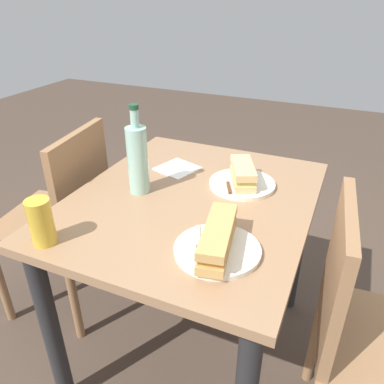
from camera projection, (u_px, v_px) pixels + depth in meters
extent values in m
plane|color=#47382D|center=(192.00, 344.00, 1.62)|extent=(8.00, 8.00, 0.00)
cube|color=#997251|center=(192.00, 201.00, 1.28)|extent=(0.93, 0.78, 0.03)
cylinder|color=#262628|center=(297.00, 245.00, 1.66)|extent=(0.06, 0.06, 0.70)
cylinder|color=#262628|center=(52.00, 332.00, 1.25)|extent=(0.06, 0.06, 0.70)
cylinder|color=#262628|center=(164.00, 213.00, 1.89)|extent=(0.06, 0.06, 0.70)
cube|color=#936B47|center=(51.00, 219.00, 1.63)|extent=(0.45, 0.45, 0.02)
cube|color=#936B47|center=(82.00, 181.00, 1.49)|extent=(0.38, 0.08, 0.40)
cylinder|color=#936B47|center=(49.00, 234.00, 1.94)|extent=(0.04, 0.04, 0.45)
cylinder|color=#936B47|center=(0.00, 280.00, 1.64)|extent=(0.04, 0.04, 0.45)
cylinder|color=#936B47|center=(113.00, 246.00, 1.86)|extent=(0.04, 0.04, 0.45)
cylinder|color=#936B47|center=(73.00, 297.00, 1.55)|extent=(0.04, 0.04, 0.45)
cube|color=#936B47|center=(336.00, 274.00, 1.01)|extent=(0.38, 0.06, 0.40)
cylinder|color=#936B47|center=(315.00, 337.00, 1.37)|extent=(0.04, 0.04, 0.45)
cylinder|color=silver|center=(217.00, 250.00, 1.01)|extent=(0.23, 0.23, 0.01)
cube|color=tan|center=(218.00, 244.00, 1.00)|extent=(0.25, 0.11, 0.02)
cube|color=#CC8438|center=(218.00, 237.00, 0.99)|extent=(0.23, 0.10, 0.02)
cube|color=tan|center=(218.00, 230.00, 0.98)|extent=(0.25, 0.11, 0.02)
cube|color=silver|center=(198.00, 236.00, 1.05)|extent=(0.10, 0.05, 0.00)
cube|color=#59331E|center=(198.00, 255.00, 0.97)|extent=(0.08, 0.04, 0.01)
cylinder|color=silver|center=(242.00, 184.00, 1.34)|extent=(0.23, 0.23, 0.01)
cube|color=#DBB77A|center=(242.00, 179.00, 1.33)|extent=(0.20, 0.14, 0.02)
cube|color=#DBC66B|center=(243.00, 173.00, 1.32)|extent=(0.18, 0.13, 0.02)
cube|color=#DBB77A|center=(243.00, 168.00, 1.31)|extent=(0.20, 0.14, 0.02)
cube|color=silver|center=(226.00, 177.00, 1.37)|extent=(0.10, 0.05, 0.00)
cube|color=#59331E|center=(229.00, 188.00, 1.29)|extent=(0.08, 0.04, 0.01)
cylinder|color=#99C6B7|center=(138.00, 161.00, 1.25)|extent=(0.07, 0.07, 0.23)
cylinder|color=#99C6B7|center=(135.00, 118.00, 1.18)|extent=(0.03, 0.03, 0.06)
cylinder|color=#19472D|center=(134.00, 107.00, 1.17)|extent=(0.03, 0.03, 0.02)
cylinder|color=gold|center=(41.00, 222.00, 1.02)|extent=(0.07, 0.07, 0.13)
cube|color=white|center=(177.00, 168.00, 1.47)|extent=(0.18, 0.18, 0.00)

